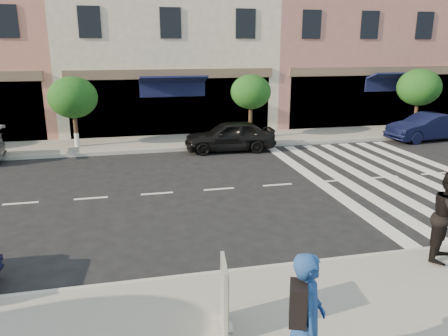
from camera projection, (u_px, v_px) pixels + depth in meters
ground at (254, 241)px, 10.40m from camera, size 120.00×120.00×0.00m
sidewalk_far at (188, 142)px, 20.71m from camera, size 60.00×3.00×0.15m
building_centre at (162, 27)px, 24.75m from camera, size 11.00×9.00×11.00m
building_east_mid at (356, 11)px, 27.02m from camera, size 13.00×9.00×13.00m
street_tree_wb at (73, 98)px, 18.85m from camera, size 2.10×2.10×3.06m
street_tree_c at (251, 92)px, 20.53m from camera, size 1.90×1.90×3.04m
street_tree_ea at (419, 87)px, 22.43m from camera, size 2.20×2.20×3.19m
photographer at (307, 320)px, 5.63m from camera, size 0.67×0.81×1.89m
poster_board at (225, 297)px, 6.82m from camera, size 0.31×0.77×1.17m
car_far_mid at (230, 136)px, 19.09m from camera, size 4.01×1.78×1.34m
car_far_right at (427, 127)px, 21.19m from camera, size 4.14×1.82×1.32m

